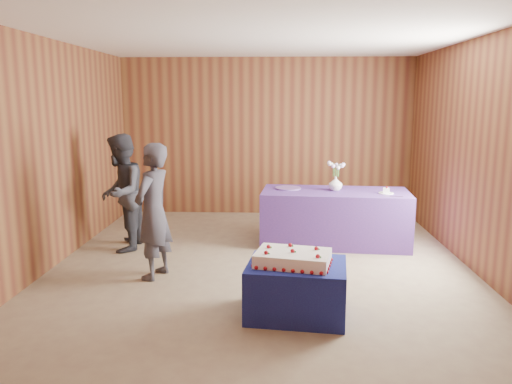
# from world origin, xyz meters

# --- Properties ---
(ground) EXTENTS (6.00, 6.00, 0.00)m
(ground) POSITION_xyz_m (0.00, 0.00, 0.00)
(ground) COLOR gray
(ground) RESTS_ON ground
(room_shell) EXTENTS (5.04, 6.04, 2.72)m
(room_shell) POSITION_xyz_m (0.00, 0.00, 1.80)
(room_shell) COLOR brown
(room_shell) RESTS_ON ground
(cake_table) EXTENTS (0.98, 0.80, 0.50)m
(cake_table) POSITION_xyz_m (0.37, -1.27, 0.25)
(cake_table) COLOR navy
(cake_table) RESTS_ON ground
(serving_table) EXTENTS (2.07, 1.06, 0.75)m
(serving_table) POSITION_xyz_m (0.99, 1.12, 0.38)
(serving_table) COLOR #582E80
(serving_table) RESTS_ON ground
(sheet_cake) EXTENTS (0.78, 0.61, 0.16)m
(sheet_cake) POSITION_xyz_m (0.34, -1.29, 0.56)
(sheet_cake) COLOR white
(sheet_cake) RESTS_ON cake_table
(vase) EXTENTS (0.22, 0.22, 0.20)m
(vase) POSITION_xyz_m (1.00, 1.15, 0.85)
(vase) COLOR white
(vase) RESTS_ON serving_table
(flower_spray) EXTENTS (0.24, 0.25, 0.19)m
(flower_spray) POSITION_xyz_m (1.00, 1.15, 1.11)
(flower_spray) COLOR #366F2C
(flower_spray) RESTS_ON vase
(platter) EXTENTS (0.45, 0.45, 0.02)m
(platter) POSITION_xyz_m (0.35, 1.25, 0.76)
(platter) COLOR #704E9C
(platter) RESTS_ON serving_table
(plate) EXTENTS (0.23, 0.23, 0.01)m
(plate) POSITION_xyz_m (1.65, 0.95, 0.76)
(plate) COLOR white
(plate) RESTS_ON serving_table
(cake_slice) EXTENTS (0.09, 0.08, 0.09)m
(cake_slice) POSITION_xyz_m (1.65, 0.94, 0.80)
(cake_slice) COLOR white
(cake_slice) RESTS_ON plate
(knife) EXTENTS (0.26, 0.04, 0.00)m
(knife) POSITION_xyz_m (1.69, 0.74, 0.75)
(knife) COLOR #B4B3B8
(knife) RESTS_ON serving_table
(guest_left) EXTENTS (0.51, 0.64, 1.53)m
(guest_left) POSITION_xyz_m (-1.19, -0.31, 0.76)
(guest_left) COLOR #3A3943
(guest_left) RESTS_ON ground
(guest_right) EXTENTS (0.63, 0.79, 1.55)m
(guest_right) POSITION_xyz_m (-1.87, 0.71, 0.78)
(guest_right) COLOR #32343C
(guest_right) RESTS_ON ground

